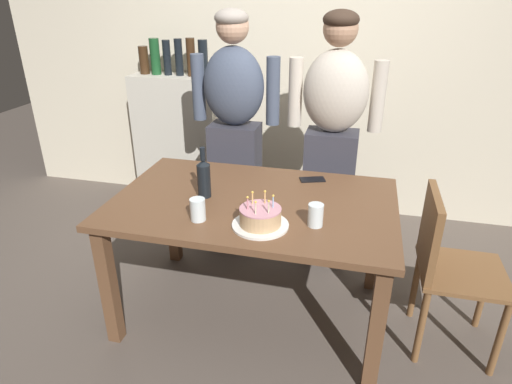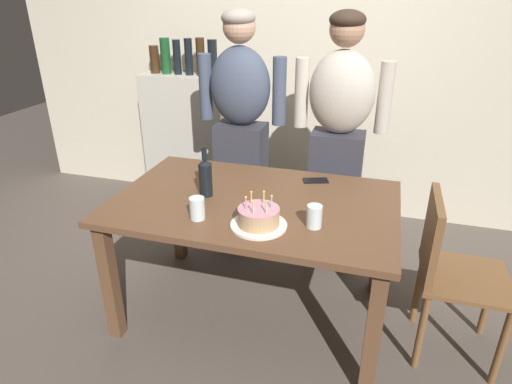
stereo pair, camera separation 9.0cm
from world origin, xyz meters
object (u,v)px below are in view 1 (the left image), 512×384
at_px(water_glass_near, 316,215).
at_px(wine_bottle, 204,178).
at_px(birthday_cake, 260,218).
at_px(cell_phone, 312,180).
at_px(person_man_bearded, 235,131).
at_px(water_glass_far, 198,210).
at_px(dining_chair, 445,261).
at_px(person_woman_cardigan, 332,138).

relative_size(water_glass_near, wine_bottle, 0.40).
bearing_deg(water_glass_near, birthday_cake, -164.35).
bearing_deg(birthday_cake, cell_phone, 74.41).
height_order(cell_phone, person_man_bearded, person_man_bearded).
bearing_deg(wine_bottle, birthday_cake, -33.85).
distance_m(water_glass_far, dining_chair, 1.27).
xyz_separation_m(water_glass_far, dining_chair, (1.21, 0.28, -0.28)).
relative_size(water_glass_far, wine_bottle, 0.40).
bearing_deg(cell_phone, birthday_cake, -124.92).
bearing_deg(dining_chair, birthday_cake, 106.40).
relative_size(water_glass_far, cell_phone, 0.77).
distance_m(water_glass_far, person_woman_cardigan, 1.17).
relative_size(water_glass_far, person_man_bearded, 0.07).
relative_size(water_glass_near, person_man_bearded, 0.07).
xyz_separation_m(birthday_cake, cell_phone, (0.17, 0.61, -0.04)).
height_order(water_glass_near, person_woman_cardigan, person_woman_cardigan).
bearing_deg(cell_phone, wine_bottle, -165.52).
distance_m(birthday_cake, cell_phone, 0.63).
bearing_deg(birthday_cake, person_man_bearded, 112.69).
distance_m(wine_bottle, person_man_bearded, 0.78).
xyz_separation_m(water_glass_near, person_man_bearded, (-0.68, 0.95, 0.08)).
bearing_deg(person_man_bearded, birthday_cake, 112.69).
relative_size(water_glass_far, dining_chair, 0.13).
bearing_deg(wine_bottle, person_woman_cardigan, 51.73).
xyz_separation_m(wine_bottle, cell_phone, (0.54, 0.36, -0.11)).
bearing_deg(water_glass_near, cell_phone, 98.56).
relative_size(birthday_cake, dining_chair, 0.31).
relative_size(water_glass_near, water_glass_far, 0.99).
distance_m(water_glass_near, person_man_bearded, 1.17).
xyz_separation_m(birthday_cake, person_man_bearded, (-0.43, 1.02, 0.09)).
bearing_deg(water_glass_near, person_woman_cardigan, 90.65).
distance_m(person_man_bearded, dining_chair, 1.57).
height_order(wine_bottle, dining_chair, wine_bottle).
xyz_separation_m(water_glass_near, person_woman_cardigan, (-0.01, 0.95, 0.08)).
distance_m(wine_bottle, dining_chair, 1.31).
bearing_deg(cell_phone, person_man_bearded, 126.07).
height_order(water_glass_far, cell_phone, water_glass_far).
distance_m(birthday_cake, wine_bottle, 0.45).
bearing_deg(birthday_cake, wine_bottle, 146.15).
distance_m(water_glass_far, wine_bottle, 0.27).
xyz_separation_m(water_glass_near, wine_bottle, (-0.62, 0.18, 0.06)).
bearing_deg(dining_chair, water_glass_far, 102.84).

